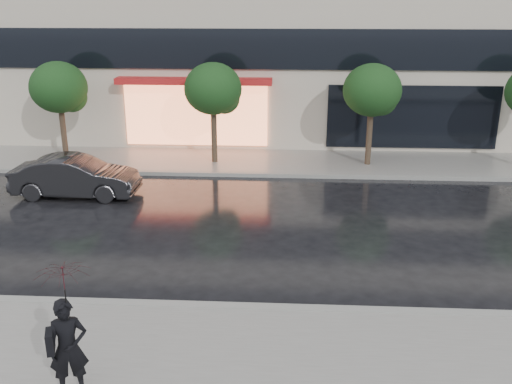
{
  "coord_description": "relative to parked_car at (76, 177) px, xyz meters",
  "views": [
    {
      "loc": [
        -0.12,
        -11.61,
        6.38
      ],
      "look_at": [
        -0.94,
        2.72,
        1.4
      ],
      "focal_mm": 40.0,
      "sensor_mm": 36.0,
      "label": 1
    }
  ],
  "objects": [
    {
      "name": "curb_near",
      "position": [
        7.12,
        -7.0,
        -0.61
      ],
      "size": [
        60.0,
        0.25,
        0.14
      ],
      "primitive_type": "cube",
      "color": "gray",
      "rests_on": "ground"
    },
    {
      "name": "tree_mid_west",
      "position": [
        4.18,
        4.03,
        2.24
      ],
      "size": [
        2.2,
        2.2,
        3.99
      ],
      "color": "#33261C",
      "rests_on": "ground"
    },
    {
      "name": "pedestrian_with_umbrella",
      "position": [
        3.55,
        -9.92,
        0.92
      ],
      "size": [
        1.1,
        1.11,
        2.34
      ],
      "rotation": [
        0.0,
        0.0,
        0.34
      ],
      "color": "black",
      "rests_on": "sidewalk_near"
    },
    {
      "name": "parked_car",
      "position": [
        0.0,
        0.0,
        0.0
      ],
      "size": [
        4.13,
        1.48,
        1.35
      ],
      "primitive_type": "imported",
      "rotation": [
        0.0,
        0.0,
        1.56
      ],
      "color": "black",
      "rests_on": "ground"
    },
    {
      "name": "ground",
      "position": [
        7.12,
        -6.0,
        -0.68
      ],
      "size": [
        120.0,
        120.0,
        0.0
      ],
      "primitive_type": "plane",
      "color": "black",
      "rests_on": "ground"
    },
    {
      "name": "curb_far",
      "position": [
        7.12,
        2.5,
        -0.61
      ],
      "size": [
        60.0,
        0.25,
        0.14
      ],
      "primitive_type": "cube",
      "color": "gray",
      "rests_on": "ground"
    },
    {
      "name": "tree_far_west",
      "position": [
        -1.82,
        4.03,
        2.24
      ],
      "size": [
        2.2,
        2.2,
        3.99
      ],
      "color": "#33261C",
      "rests_on": "ground"
    },
    {
      "name": "tree_mid_east",
      "position": [
        10.18,
        4.03,
        2.24
      ],
      "size": [
        2.2,
        2.2,
        3.99
      ],
      "color": "#33261C",
      "rests_on": "ground"
    },
    {
      "name": "sidewalk_near",
      "position": [
        7.12,
        -9.25,
        -0.62
      ],
      "size": [
        60.0,
        4.5,
        0.12
      ],
      "primitive_type": "cube",
      "color": "slate",
      "rests_on": "ground"
    },
    {
      "name": "sidewalk_far",
      "position": [
        7.12,
        4.25,
        -0.62
      ],
      "size": [
        60.0,
        3.5,
        0.12
      ],
      "primitive_type": "cube",
      "color": "slate",
      "rests_on": "ground"
    }
  ]
}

